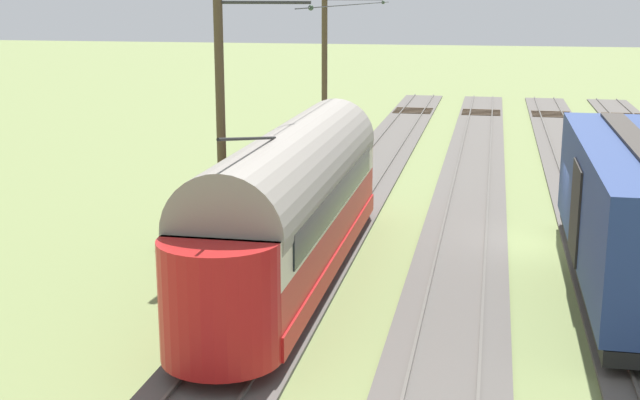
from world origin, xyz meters
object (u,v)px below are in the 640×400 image
object	(u,v)px
catenary_pole_foreground	(326,71)
catenary_pole_mid_near	(223,117)
spare_tie_stack	(198,240)
vintage_streetcar	(294,200)
coach_adjacent	(633,211)

from	to	relation	value
catenary_pole_foreground	catenary_pole_mid_near	distance (m)	16.31
catenary_pole_mid_near	spare_tie_stack	distance (m)	3.97
catenary_pole_mid_near	vintage_streetcar	bearing A→B (deg)	139.19
coach_adjacent	catenary_pole_mid_near	distance (m)	12.01
catenary_pole_foreground	spare_tie_stack	size ratio (longest dim) A/B	3.31
coach_adjacent	spare_tie_stack	size ratio (longest dim) A/B	5.22
vintage_streetcar	catenary_pole_foreground	size ratio (longest dim) A/B	1.97
coach_adjacent	catenary_pole_foreground	size ratio (longest dim) A/B	1.58
vintage_streetcar	catenary_pole_mid_near	xyz separation A→B (m)	(2.72, -2.35, 1.89)
catenary_pole_foreground	catenary_pole_mid_near	bearing A→B (deg)	90.00
catenary_pole_foreground	spare_tie_stack	bearing A→B (deg)	86.94
vintage_streetcar	coach_adjacent	xyz separation A→B (m)	(-9.04, -0.93, -0.09)
spare_tie_stack	vintage_streetcar	bearing A→B (deg)	148.58
coach_adjacent	catenary_pole_foreground	xyz separation A→B (m)	(11.76, -17.72, 1.98)
coach_adjacent	catenary_pole_mid_near	world-z (taller)	catenary_pole_mid_near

